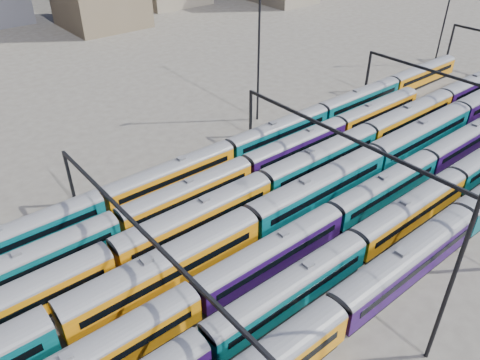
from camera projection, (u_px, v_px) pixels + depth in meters
ground at (293, 217)px, 58.87m from camera, size 500.00×500.00×0.00m
rake_0 at (336, 313)px, 42.53m from camera, size 131.52×3.21×5.41m
rake_1 at (410, 208)px, 56.10m from camera, size 100.81×2.95×4.97m
rake_2 at (385, 185)px, 60.34m from camera, size 138.30×2.89×4.86m
rake_3 at (251, 221)px, 53.53m from camera, size 136.96×3.34×5.64m
rake_4 at (264, 184)px, 60.31m from camera, size 128.32×3.13×5.27m
rake_5 at (117, 223)px, 54.00m from camera, size 116.33×2.84×4.77m
rake_6 at (171, 173)px, 62.76m from camera, size 138.52×2.89×4.87m
gantry_1 at (148, 243)px, 44.54m from camera, size 0.35×40.35×8.03m
gantry_2 at (351, 146)px, 60.42m from camera, size 0.35×40.35×8.03m
gantry_3 at (470, 89)px, 76.29m from camera, size 0.35×40.35×8.03m
mast_2 at (467, 237)px, 34.33m from camera, size 1.40×0.50×25.60m
mast_3 at (259, 40)px, 74.60m from camera, size 1.40×0.50×25.60m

